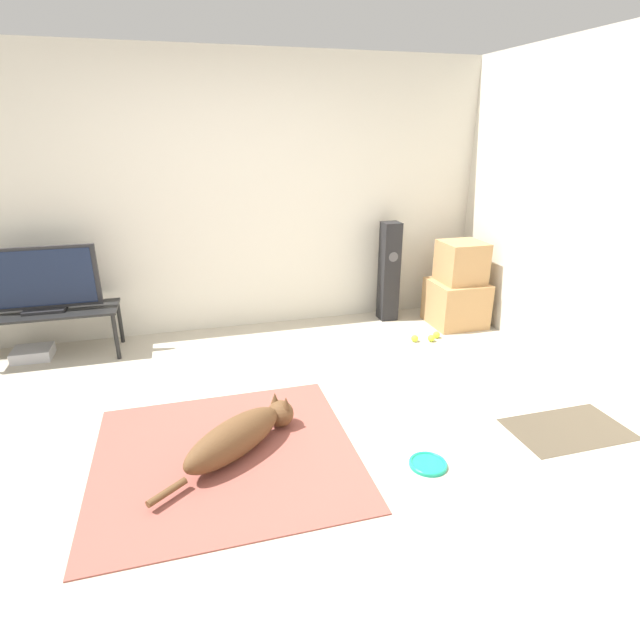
# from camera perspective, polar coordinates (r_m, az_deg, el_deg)

# --- Properties ---
(ground_plane) EXTENTS (12.00, 12.00, 0.00)m
(ground_plane) POSITION_cam_1_polar(r_m,az_deg,el_deg) (3.33, -6.24, -13.47)
(ground_plane) COLOR #BCB29E
(wall_back) EXTENTS (8.00, 0.06, 2.55)m
(wall_back) POSITION_cam_1_polar(r_m,az_deg,el_deg) (4.88, -11.11, 13.49)
(wall_back) COLOR beige
(wall_back) RESTS_ON ground_plane
(wall_right) EXTENTS (0.06, 8.00, 2.55)m
(wall_right) POSITION_cam_1_polar(r_m,az_deg,el_deg) (4.09, 32.22, 9.32)
(wall_right) COLOR beige
(wall_right) RESTS_ON ground_plane
(area_rug) EXTENTS (1.57, 1.47, 0.01)m
(area_rug) POSITION_cam_1_polar(r_m,az_deg,el_deg) (3.22, -10.70, -14.98)
(area_rug) COLOR #934C42
(area_rug) RESTS_ON ground_plane
(dog) EXTENTS (0.93, 0.73, 0.25)m
(dog) POSITION_cam_1_polar(r_m,az_deg,el_deg) (3.16, -9.11, -12.87)
(dog) COLOR brown
(dog) RESTS_ON area_rug
(frisbee) EXTENTS (0.23, 0.23, 0.03)m
(frisbee) POSITION_cam_1_polar(r_m,az_deg,el_deg) (3.16, 12.24, -15.78)
(frisbee) COLOR #199E7A
(frisbee) RESTS_ON ground_plane
(cardboard_box_lower) EXTENTS (0.52, 0.51, 0.45)m
(cardboard_box_lower) POSITION_cam_1_polar(r_m,az_deg,el_deg) (5.27, 15.27, 1.91)
(cardboard_box_lower) COLOR tan
(cardboard_box_lower) RESTS_ON ground_plane
(cardboard_box_upper) EXTENTS (0.41, 0.40, 0.40)m
(cardboard_box_upper) POSITION_cam_1_polar(r_m,az_deg,el_deg) (5.16, 15.86, 6.39)
(cardboard_box_upper) COLOR tan
(cardboard_box_upper) RESTS_ON cardboard_box_lower
(floor_speaker) EXTENTS (0.18, 0.18, 1.02)m
(floor_speaker) POSITION_cam_1_polar(r_m,az_deg,el_deg) (5.19, 7.90, 5.47)
(floor_speaker) COLOR black
(floor_speaker) RESTS_ON ground_plane
(tv_stand) EXTENTS (1.16, 0.43, 0.43)m
(tv_stand) POSITION_cam_1_polar(r_m,az_deg,el_deg) (4.86, -28.79, 0.39)
(tv_stand) COLOR black
(tv_stand) RESTS_ON ground_plane
(tv) EXTENTS (0.93, 0.20, 0.55)m
(tv) POSITION_cam_1_polar(r_m,az_deg,el_deg) (4.78, -29.45, 3.98)
(tv) COLOR #232326
(tv) RESTS_ON tv_stand
(tennis_ball_by_boxes) EXTENTS (0.07, 0.07, 0.07)m
(tennis_ball_by_boxes) POSITION_cam_1_polar(r_m,az_deg,el_deg) (4.92, 13.17, -1.65)
(tennis_ball_by_boxes) COLOR #C6E033
(tennis_ball_by_boxes) RESTS_ON ground_plane
(tennis_ball_near_speaker) EXTENTS (0.07, 0.07, 0.07)m
(tennis_ball_near_speaker) POSITION_cam_1_polar(r_m,az_deg,el_deg) (4.82, 12.60, -2.05)
(tennis_ball_near_speaker) COLOR #C6E033
(tennis_ball_near_speaker) RESTS_ON ground_plane
(tennis_ball_loose_on_carpet) EXTENTS (0.07, 0.07, 0.07)m
(tennis_ball_loose_on_carpet) POSITION_cam_1_polar(r_m,az_deg,el_deg) (4.79, 10.78, -2.08)
(tennis_ball_loose_on_carpet) COLOR #C6E033
(tennis_ball_loose_on_carpet) RESTS_ON ground_plane
(game_console) EXTENTS (0.31, 0.26, 0.09)m
(game_console) POSITION_cam_1_polar(r_m,az_deg,el_deg) (5.04, -29.97, -3.32)
(game_console) COLOR #B7B7BC
(game_console) RESTS_ON ground_plane
(door_mat) EXTENTS (0.79, 0.47, 0.01)m
(door_mat) POSITION_cam_1_polar(r_m,az_deg,el_deg) (3.80, 26.48, -11.09)
(door_mat) COLOR #4C4233
(door_mat) RESTS_ON ground_plane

